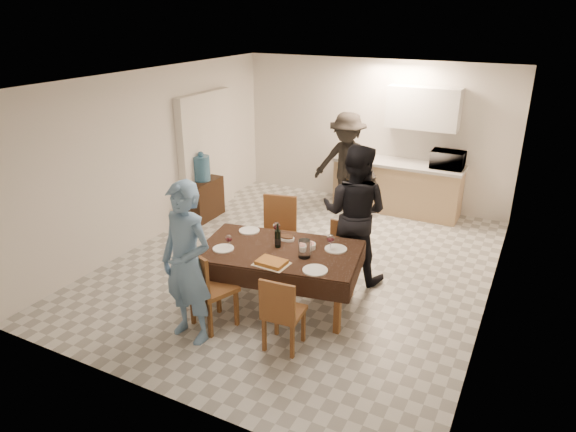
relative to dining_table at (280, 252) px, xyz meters
name	(u,v)px	position (x,y,z in m)	size (l,w,h in m)	color
floor	(301,265)	(-0.21, 1.04, -0.70)	(5.00, 6.00, 0.02)	silver
ceiling	(303,78)	(-0.21, 1.04, 1.90)	(5.00, 6.00, 0.02)	white
wall_back	(373,133)	(-0.21, 4.04, 0.60)	(5.00, 0.02, 2.60)	silver
wall_front	(150,275)	(-0.21, -1.96, 0.60)	(5.00, 0.02, 2.60)	silver
wall_left	(156,155)	(-2.71, 1.04, 0.60)	(0.02, 6.00, 2.60)	silver
wall_right	(501,209)	(2.29, 1.04, 0.60)	(0.02, 6.00, 2.60)	silver
stub_partition	(206,153)	(-2.63, 2.24, 0.35)	(0.15, 1.40, 2.10)	silver
kitchen_base_cabinet	(397,188)	(0.39, 3.72, -0.27)	(2.20, 0.60, 0.86)	tan
kitchen_worktop	(399,163)	(0.39, 3.72, 0.18)	(2.24, 0.64, 0.05)	#B6B5B1
upper_cabinet	(423,108)	(0.69, 3.86, 1.15)	(1.20, 0.34, 0.70)	white
dining_table	(280,252)	(0.00, 0.00, 0.00)	(2.05, 1.42, 0.74)	black
chair_near_left	(208,282)	(-0.45, -0.84, -0.11)	(0.57, 0.59, 0.53)	brown
chair_near_right	(280,307)	(0.45, -0.83, -0.17)	(0.42, 0.42, 0.47)	brown
chair_far_left	(273,231)	(-0.45, 0.65, -0.07)	(0.56, 0.56, 0.56)	brown
chair_far_right	(335,252)	(0.45, 0.67, -0.19)	(0.40, 0.41, 0.45)	brown
console	(204,199)	(-2.49, 1.89, -0.36)	(0.37, 0.74, 0.68)	black
water_jug	(202,168)	(-2.49, 1.89, 0.19)	(0.28, 0.28, 0.42)	teal
wine_bottle	(278,235)	(-0.05, 0.05, 0.19)	(0.08, 0.08, 0.30)	black
water_pitcher	(304,249)	(0.35, -0.05, 0.14)	(0.14, 0.14, 0.21)	white
savoury_tart	(272,262)	(0.10, -0.38, 0.06)	(0.38, 0.28, 0.05)	#B07133
salad_bowl	(309,246)	(0.30, 0.18, 0.07)	(0.17, 0.17, 0.06)	white
mushroom_dish	(286,239)	(-0.05, 0.28, 0.05)	(0.19, 0.19, 0.03)	white
wine_glass_a	(229,242)	(-0.55, -0.25, 0.12)	(0.08, 0.08, 0.18)	white
wine_glass_b	(331,242)	(0.55, 0.25, 0.14)	(0.09, 0.09, 0.21)	white
wine_glass_c	(277,229)	(-0.20, 0.30, 0.14)	(0.09, 0.09, 0.20)	white
plate_near_left	(223,249)	(-0.60, -0.30, 0.04)	(0.25, 0.25, 0.01)	white
plate_near_right	(315,270)	(0.60, -0.30, 0.04)	(0.28, 0.28, 0.02)	white
plate_far_left	(249,230)	(-0.60, 0.30, 0.04)	(0.27, 0.27, 0.02)	white
plate_far_right	(336,249)	(0.60, 0.30, 0.04)	(0.27, 0.27, 0.02)	white
microwave	(448,160)	(1.21, 3.72, 0.35)	(0.54, 0.36, 0.30)	white
person_near	(187,263)	(-0.55, -1.05, 0.20)	(0.66, 0.43, 1.81)	#628BB5
person_far	(354,213)	(0.55, 1.05, 0.22)	(0.90, 0.70, 1.85)	black
person_kitchen	(347,164)	(-0.41, 3.27, 0.19)	(1.15, 0.66, 1.78)	black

